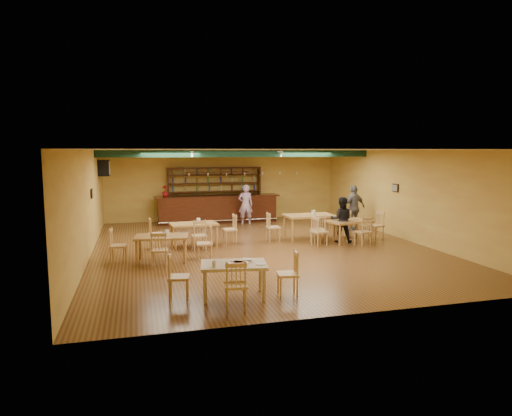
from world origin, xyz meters
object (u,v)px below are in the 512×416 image
object	(u,v)px
near_table	(234,280)
dining_table_d	(349,231)
dining_table_a	(194,235)
dining_table_c	(162,248)
patron_bar	(246,205)
patron_right_a	(341,220)
bar_counter	(217,209)
dining_table_b	(309,227)

from	to	relation	value
near_table	dining_table_d	bearing A→B (deg)	52.13
dining_table_a	dining_table_c	world-z (taller)	dining_table_a
dining_table_d	near_table	world-z (taller)	dining_table_d
patron_bar	patron_right_a	xyz separation A→B (m)	(2.18, -4.27, -0.07)
bar_counter	dining_table_b	bearing A→B (deg)	-60.98
patron_right_a	dining_table_a	bearing A→B (deg)	15.84
dining_table_c	near_table	bearing A→B (deg)	-62.38
dining_table_c	bar_counter	bearing A→B (deg)	74.84
dining_table_d	patron_right_a	xyz separation A→B (m)	(-0.23, 0.07, 0.38)
dining_table_b	dining_table_c	world-z (taller)	dining_table_b
dining_table_b	dining_table_c	xyz separation A→B (m)	(-5.01, -1.90, -0.06)
dining_table_d	patron_bar	size ratio (longest dim) A/B	0.89
near_table	bar_counter	bearing A→B (deg)	90.93
dining_table_d	near_table	size ratio (longest dim) A/B	1.09
dining_table_a	patron_bar	size ratio (longest dim) A/B	0.89
dining_table_d	bar_counter	bearing A→B (deg)	110.68
dining_table_c	dining_table_d	xyz separation A→B (m)	(6.04, 1.02, 0.01)
near_table	patron_right_a	xyz separation A→B (m)	(4.57, 4.55, 0.39)
dining_table_d	dining_table_b	bearing A→B (deg)	127.08
bar_counter	patron_right_a	distance (m)	6.01
dining_table_a	dining_table_d	xyz separation A→B (m)	(4.96, -0.74, 0.00)
near_table	patron_bar	world-z (taller)	patron_bar
dining_table_c	patron_bar	size ratio (longest dim) A/B	0.86
near_table	patron_right_a	world-z (taller)	patron_right_a
patron_bar	dining_table_d	bearing A→B (deg)	125.91
dining_table_b	patron_bar	size ratio (longest dim) A/B	1.01
dining_table_b	dining_table_d	xyz separation A→B (m)	(1.03, -0.87, -0.05)
dining_table_b	patron_bar	distance (m)	3.75
near_table	patron_right_a	size ratio (longest dim) A/B	0.89
dining_table_b	patron_right_a	bearing A→B (deg)	-45.14
dining_table_a	dining_table_c	bearing A→B (deg)	-126.53
dining_table_c	patron_right_a	xyz separation A→B (m)	(5.81, 1.10, 0.39)
patron_bar	dining_table_a	bearing A→B (deg)	61.61
dining_table_d	near_table	bearing A→B (deg)	-149.77
dining_table_a	dining_table_b	bearing A→B (deg)	-2.95
patron_right_a	near_table	bearing A→B (deg)	68.80
patron_bar	bar_counter	bearing A→B (deg)	-32.50
bar_counter	dining_table_b	size ratio (longest dim) A/B	3.14
near_table	patron_right_a	distance (m)	6.46
dining_table_b	dining_table_d	bearing A→B (deg)	-40.27
patron_right_a	bar_counter	bearing A→B (deg)	-34.12
dining_table_d	patron_bar	bearing A→B (deg)	106.25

